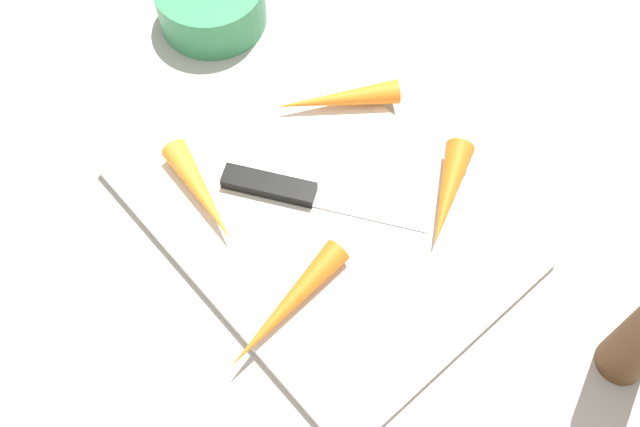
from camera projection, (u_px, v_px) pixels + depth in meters
name	position (u px, v px, depth m)	size (l,w,h in m)	color
ground_plane	(320.00, 219.00, 0.72)	(1.40, 1.40, 0.00)	#ADA8A0
cutting_board	(320.00, 216.00, 0.71)	(0.36, 0.26, 0.01)	silver
knife	(283.00, 189.00, 0.71)	(0.18, 0.13, 0.01)	#B7B7BC
carrot_short	(202.00, 193.00, 0.70)	(0.03, 0.03, 0.12)	orange
carrot_shortest	(448.00, 194.00, 0.70)	(0.03, 0.03, 0.11)	orange
carrot_longest	(286.00, 307.00, 0.65)	(0.03, 0.03, 0.14)	orange
carrot_long	(336.00, 99.00, 0.75)	(0.02, 0.02, 0.13)	orange
small_bowl	(211.00, 3.00, 0.81)	(0.12, 0.12, 0.05)	#388C59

